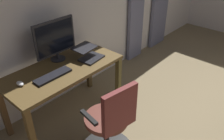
% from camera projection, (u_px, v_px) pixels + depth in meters
% --- Properties ---
extents(desk, '(1.39, 0.65, 0.74)m').
position_uv_depth(desk, '(64.00, 75.00, 2.75)').
color(desk, brown).
rests_on(desk, ground).
extents(office_chair, '(0.56, 0.56, 0.96)m').
position_uv_depth(office_chair, '(110.00, 126.00, 2.32)').
color(office_chair, black).
rests_on(office_chair, ground).
extents(computer_monitor, '(0.54, 0.18, 0.49)m').
position_uv_depth(computer_monitor, '(55.00, 39.00, 2.73)').
color(computer_monitor, '#232328').
rests_on(computer_monitor, desk).
extents(computer_keyboard, '(0.43, 0.13, 0.02)m').
position_uv_depth(computer_keyboard, '(53.00, 76.00, 2.53)').
color(computer_keyboard, black).
rests_on(computer_keyboard, desk).
extents(laptop, '(0.32, 0.34, 0.14)m').
position_uv_depth(laptop, '(89.00, 54.00, 2.87)').
color(laptop, '#232328').
rests_on(laptop, desk).
extents(computer_mouse, '(0.06, 0.10, 0.04)m').
position_uv_depth(computer_mouse, '(20.00, 84.00, 2.39)').
color(computer_mouse, white).
rests_on(computer_mouse, desk).
extents(cell_phone_by_monitor, '(0.09, 0.15, 0.01)m').
position_uv_depth(cell_phone_by_monitor, '(82.00, 47.00, 3.15)').
color(cell_phone_by_monitor, '#333338').
rests_on(cell_phone_by_monitor, desk).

